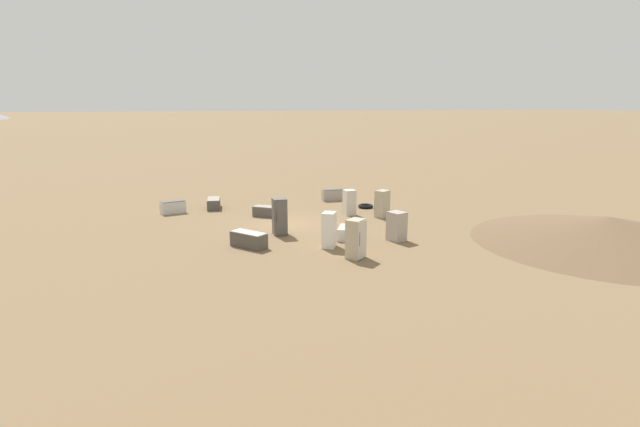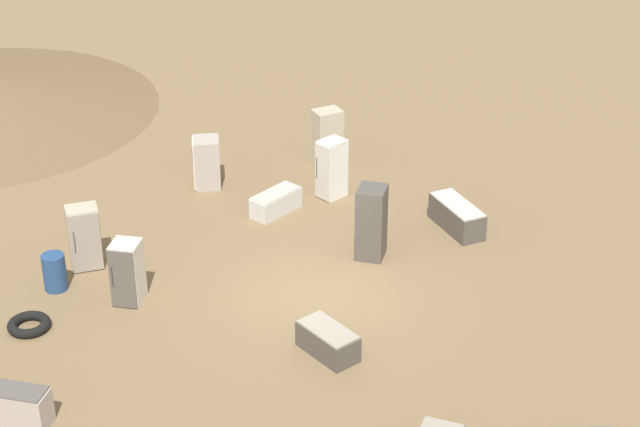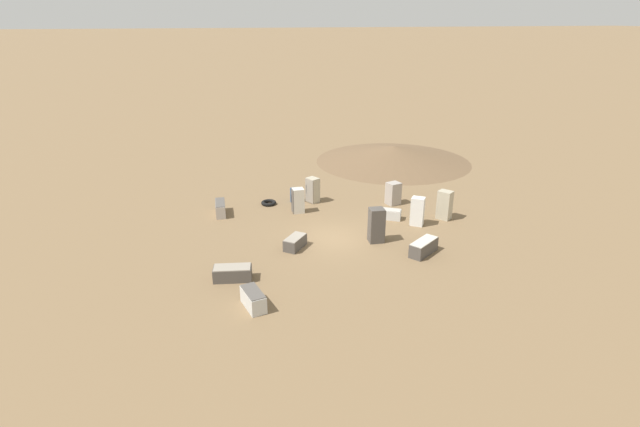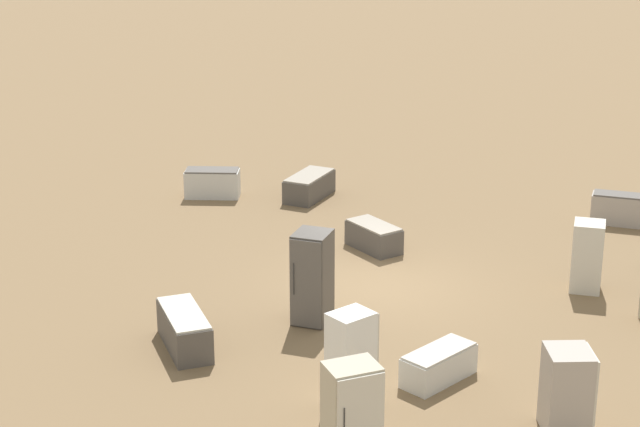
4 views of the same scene
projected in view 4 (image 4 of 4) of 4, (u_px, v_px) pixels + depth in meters
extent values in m
plane|color=brown|center=(378.00, 288.00, 23.00)|extent=(1000.00, 1000.00, 0.00)
cube|color=silver|center=(439.00, 366.00, 18.90)|extent=(1.27, 1.57, 0.55)
cube|color=#BCB7AD|center=(439.00, 351.00, 18.80)|extent=(1.22, 1.51, 0.04)
cube|color=#A89E93|center=(627.00, 210.00, 26.82)|extent=(1.78, 0.67, 0.75)
cube|color=#56514C|center=(628.00, 195.00, 26.70)|extent=(1.71, 0.64, 0.04)
cube|color=white|center=(351.00, 359.00, 17.92)|extent=(0.87, 0.90, 1.67)
cube|color=beige|center=(367.00, 353.00, 18.14)|extent=(0.46, 0.35, 1.60)
cylinder|color=#2D2D2D|center=(376.00, 351.00, 17.99)|extent=(0.02, 0.02, 0.58)
cube|color=#4C4742|center=(374.00, 237.00, 25.17)|extent=(1.51, 1.43, 0.59)
cube|color=gray|center=(374.00, 225.00, 25.07)|extent=(1.45, 1.38, 0.04)
cube|color=beige|center=(587.00, 256.00, 22.68)|extent=(0.64, 0.67, 1.52)
cube|color=#56514C|center=(588.00, 251.00, 23.00)|extent=(0.61, 0.04, 1.46)
cylinder|color=#2D2D2D|center=(599.00, 248.00, 22.95)|extent=(0.02, 0.02, 0.53)
cube|color=#4C4742|center=(312.00, 277.00, 21.09)|extent=(0.73, 0.80, 1.88)
cube|color=#56514C|center=(306.00, 284.00, 20.74)|extent=(0.65, 0.09, 1.80)
cylinder|color=#2D2D2D|center=(294.00, 279.00, 20.76)|extent=(0.02, 0.02, 0.66)
cube|color=silver|center=(212.00, 184.00, 29.02)|extent=(1.57, 0.94, 0.74)
cube|color=#56514C|center=(212.00, 170.00, 28.89)|extent=(1.50, 0.91, 0.04)
cube|color=#B2A88E|center=(352.00, 417.00, 16.01)|extent=(0.99, 0.96, 1.73)
cube|color=beige|center=(361.00, 427.00, 15.72)|extent=(0.63, 0.48, 1.66)
cylinder|color=#2D2D2D|center=(344.00, 426.00, 15.57)|extent=(0.02, 0.02, 0.60)
cube|color=#4C4742|center=(184.00, 331.00, 20.12)|extent=(1.59, 1.87, 0.69)
cube|color=beige|center=(184.00, 313.00, 20.00)|extent=(1.52, 1.79, 0.04)
cube|color=#A89E93|center=(566.00, 391.00, 17.09)|extent=(0.89, 0.95, 1.43)
cube|color=beige|center=(589.00, 391.00, 17.10)|extent=(0.25, 0.73, 1.37)
cylinder|color=#2D2D2D|center=(596.00, 395.00, 16.82)|extent=(0.02, 0.02, 0.50)
cube|color=#4C4742|center=(309.00, 187.00, 28.96)|extent=(1.09, 1.83, 0.62)
cube|color=gray|center=(309.00, 175.00, 28.85)|extent=(1.04, 1.76, 0.04)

